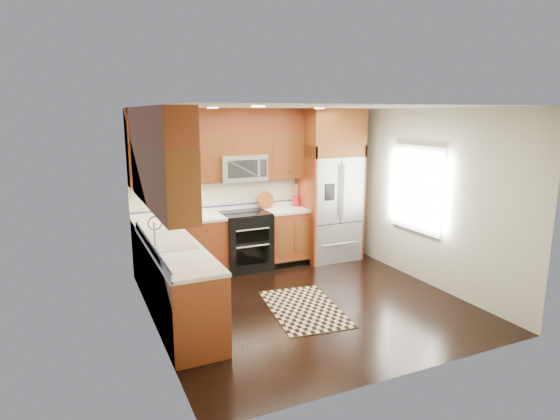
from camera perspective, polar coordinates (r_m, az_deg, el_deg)
name	(u,v)px	position (r m, az deg, el deg)	size (l,w,h in m)	color
ground	(306,302)	(6.49, 3.22, -11.15)	(4.00, 4.00, 0.00)	black
wall_back	(252,187)	(7.90, -3.45, 2.82)	(4.00, 0.02, 2.60)	beige
wall_left	(151,224)	(5.48, -15.46, -1.60)	(0.02, 4.00, 2.60)	beige
wall_right	(427,197)	(7.25, 17.48, 1.48)	(0.02, 4.00, 2.60)	beige
window	(417,189)	(7.36, 16.36, 2.49)	(0.04, 1.10, 1.30)	white
base_cabinets	(199,263)	(6.71, -9.81, -6.44)	(2.85, 3.00, 0.90)	brown
countertop	(206,228)	(6.72, -9.04, -2.21)	(2.86, 3.01, 0.04)	silver
upper_cabinets	(197,150)	(6.60, -10.04, 7.23)	(2.85, 3.00, 1.15)	brown
range	(246,241)	(7.69, -4.22, -3.78)	(0.76, 0.67, 0.95)	black
microwave	(242,168)	(7.58, -4.70, 5.17)	(0.76, 0.40, 0.42)	#B2B2B7
refrigerator	(330,185)	(8.13, 6.09, 3.06)	(0.98, 0.75, 2.60)	#B2B2B7
sink_faucet	(172,242)	(5.82, -13.09, -3.84)	(0.54, 0.44, 0.37)	#B2B2B7
rug	(304,308)	(6.29, 2.96, -11.89)	(0.87, 1.45, 0.01)	black
knife_block	(194,209)	(7.44, -10.49, 0.13)	(0.14, 0.16, 0.27)	tan
utensil_crock	(296,199)	(8.09, 1.97, 1.40)	(0.14, 0.14, 0.38)	#AF152B
cutting_board	(266,208)	(7.90, -1.77, 0.26)	(0.29, 0.29, 0.02)	brown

